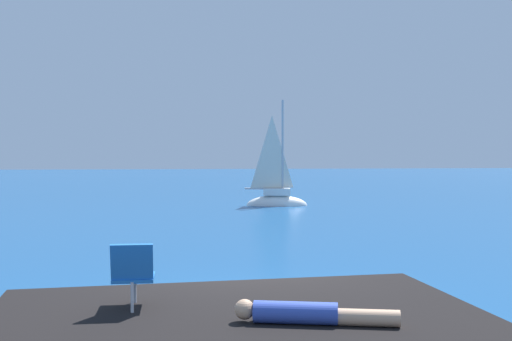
{
  "coord_description": "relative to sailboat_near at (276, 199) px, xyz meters",
  "views": [
    {
      "loc": [
        -0.92,
        -10.12,
        2.7
      ],
      "look_at": [
        1.83,
        15.65,
        1.86
      ],
      "focal_mm": 43.76,
      "sensor_mm": 36.0,
      "label": 1
    }
  ],
  "objects": [
    {
      "name": "ground_plane",
      "position": [
        -3.29,
        -19.89,
        -0.31
      ],
      "size": [
        160.0,
        160.0,
        0.0
      ],
      "primitive_type": "plane",
      "color": "navy"
    },
    {
      "name": "boulder_inland",
      "position": [
        -2.44,
        -21.31,
        -0.31
      ],
      "size": [
        0.91,
        1.13,
        0.72
      ],
      "primitive_type": "cube",
      "rotation": [
        0.06,
        -0.13,
        1.64
      ],
      "color": "black",
      "rests_on": "ground"
    },
    {
      "name": "person_sunbather",
      "position": [
        -2.96,
        -23.5,
        0.65
      ],
      "size": [
        1.74,
        0.56,
        0.25
      ],
      "rotation": [
        0.0,
        0.0,
        6.06
      ],
      "color": "#334CB2",
      "rests_on": "shore_ledge"
    },
    {
      "name": "sailboat_near",
      "position": [
        0.0,
        0.0,
        0.0
      ],
      "size": [
        3.1,
        1.42,
        5.65
      ],
      "rotation": [
        0.0,
        0.0,
        6.14
      ],
      "color": "white",
      "rests_on": "ground"
    },
    {
      "name": "beach_chair",
      "position": [
        -4.87,
        -22.67,
        0.97
      ],
      "size": [
        0.49,
        0.6,
        0.8
      ],
      "rotation": [
        0.0,
        0.0,
        1.58
      ],
      "color": "blue",
      "rests_on": "shore_ledge"
    }
  ]
}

